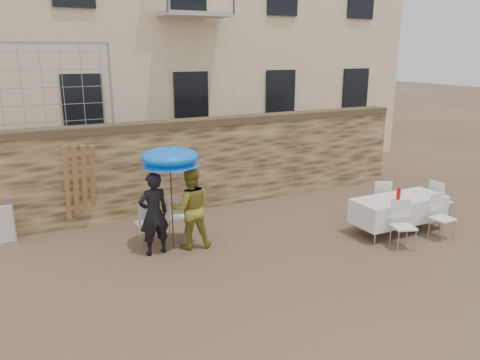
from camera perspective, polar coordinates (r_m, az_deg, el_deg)
name	(u,v)px	position (r m, az deg, el deg)	size (l,w,h in m)	color
ground	(279,300)	(7.71, 4.81, -14.40)	(80.00, 80.00, 0.00)	brown
stone_wall	(174,167)	(11.58, -7.99, 1.61)	(13.00, 0.50, 2.20)	olive
chain_link_fence	(32,88)	(10.73, -23.99, 10.20)	(3.20, 0.06, 1.80)	gray
man_suit	(154,214)	(9.13, -10.47, -4.09)	(0.60, 0.39, 1.64)	black
woman_dress	(190,208)	(9.35, -6.06, -3.39)	(0.81, 0.63, 1.66)	gold
umbrella	(170,160)	(9.06, -8.53, 2.42)	(1.17, 1.17, 1.93)	#3F3F44
couple_chair_left	(147,222)	(9.75, -11.29, -5.00)	(0.48, 0.48, 0.96)	white
couple_chair_right	(179,216)	(9.94, -7.39, -4.43)	(0.48, 0.48, 0.96)	white
banquet_table	(399,199)	(10.73, 18.87, -2.25)	(2.10, 0.85, 0.78)	white
soda_bottle	(398,195)	(10.44, 18.75, -1.71)	(0.09, 0.09, 0.26)	red
table_chair_front_left	(404,226)	(9.90, 19.34, -5.28)	(0.48, 0.48, 0.96)	white
table_chair_front_right	(443,217)	(10.69, 23.49, -4.19)	(0.48, 0.48, 0.96)	white
table_chair_back	(380,199)	(11.47, 16.66, -2.25)	(0.48, 0.48, 0.96)	white
table_chair_side	(440,200)	(11.87, 23.21, -2.29)	(0.48, 0.48, 0.96)	white
chair_stack_right	(3,222)	(10.74, -26.91, -4.62)	(0.46, 0.32, 0.92)	white
wood_planks	(82,186)	(10.72, -18.74, -0.74)	(0.70, 0.20, 2.00)	#A37749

